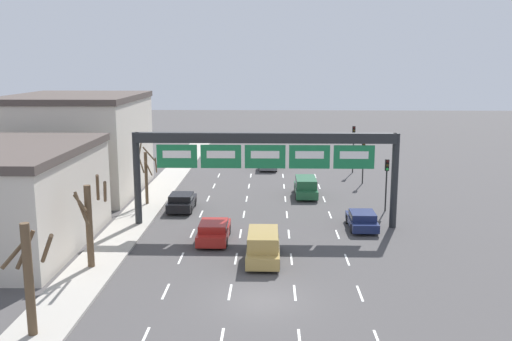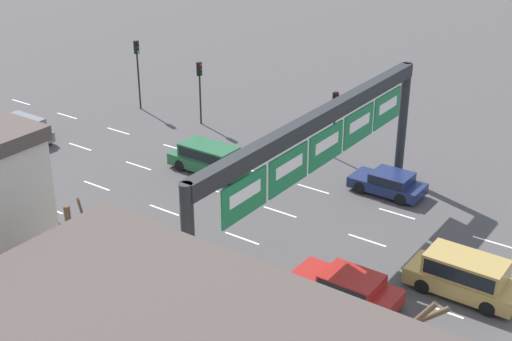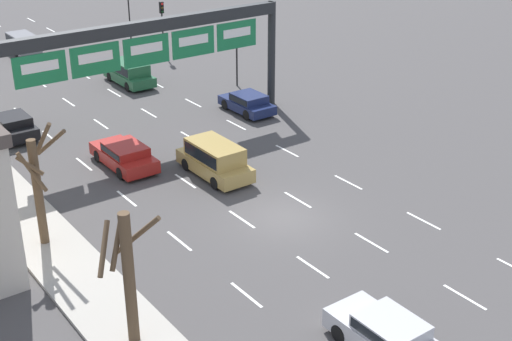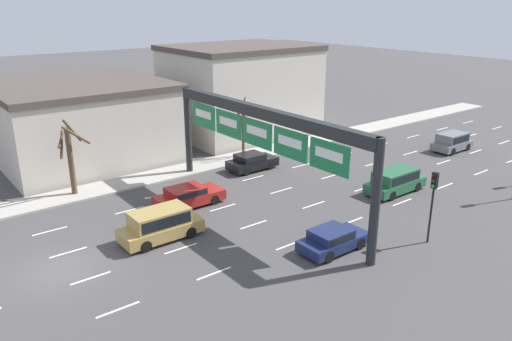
# 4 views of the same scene
# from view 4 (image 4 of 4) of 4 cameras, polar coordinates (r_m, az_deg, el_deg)

# --- Properties ---
(ground_plane) EXTENTS (220.00, 220.00, 0.00)m
(ground_plane) POSITION_cam_4_polar(r_m,az_deg,el_deg) (27.26, -21.58, -10.63)
(ground_plane) COLOR #474444
(sidewalk_left) EXTENTS (2.80, 110.00, 0.15)m
(sidewalk_left) POSITION_cam_4_polar(r_m,az_deg,el_deg) (35.85, -26.14, -3.97)
(sidewalk_left) COLOR #A8A399
(sidewalk_left) RESTS_ON ground_plane
(lane_dashes) EXTENTS (10.02, 67.00, 0.01)m
(lane_dashes) POSITION_cam_4_polar(r_m,az_deg,el_deg) (32.81, 1.45, -4.10)
(lane_dashes) COLOR white
(lane_dashes) RESTS_ON ground_plane
(sign_gantry) EXTENTS (18.59, 0.70, 6.70)m
(sign_gantry) POSITION_cam_4_polar(r_m,az_deg,el_deg) (30.69, 0.55, 4.90)
(sign_gantry) COLOR #232628
(sign_gantry) RESTS_ON ground_plane
(building_near) EXTENTS (13.88, 13.42, 6.46)m
(building_near) POSITION_cam_4_polar(r_m,az_deg,el_deg) (44.78, -19.46, 5.47)
(building_near) COLOR beige
(building_near) RESTS_ON ground_plane
(building_far) EXTENTS (10.86, 13.39, 8.70)m
(building_far) POSITION_cam_4_polar(r_m,az_deg,el_deg) (50.26, -1.86, 9.20)
(building_far) COLOR beige
(building_far) RESTS_ON ground_plane
(suv_green) EXTENTS (1.90, 4.70, 1.64)m
(suv_green) POSITION_cam_4_polar(r_m,az_deg,el_deg) (36.18, 15.64, -1.04)
(suv_green) COLOR #235B38
(suv_green) RESTS_ON ground_plane
(car_red) EXTENTS (1.95, 4.54, 1.32)m
(car_red) POSITION_cam_4_polar(r_m,az_deg,el_deg) (32.94, -7.74, -2.85)
(car_red) COLOR maroon
(car_red) RESTS_ON ground_plane
(suv_grey) EXTENTS (1.90, 3.96, 1.62)m
(suv_grey) POSITION_cam_4_polar(r_m,az_deg,el_deg) (47.90, 21.51, 3.16)
(suv_grey) COLOR slate
(suv_grey) RESTS_ON ground_plane
(car_black) EXTENTS (1.91, 4.02, 1.34)m
(car_black) POSITION_cam_4_polar(r_m,az_deg,el_deg) (39.55, -0.51, 1.09)
(car_black) COLOR black
(car_black) RESTS_ON ground_plane
(suv_gold) EXTENTS (1.95, 4.63, 1.79)m
(suv_gold) POSITION_cam_4_polar(r_m,az_deg,el_deg) (28.57, -10.89, -5.93)
(suv_gold) COLOR #A88947
(suv_gold) RESTS_ON ground_plane
(car_navy) EXTENTS (1.86, 3.99, 1.25)m
(car_navy) POSITION_cam_4_polar(r_m,az_deg,el_deg) (27.33, 8.75, -7.73)
(car_navy) COLOR #19234C
(car_navy) RESTS_ON ground_plane
(traffic_light_far_end) EXTENTS (0.30, 0.35, 4.12)m
(traffic_light_far_end) POSITION_cam_4_polar(r_m,az_deg,el_deg) (28.59, 19.58, -2.42)
(traffic_light_far_end) COLOR black
(traffic_light_far_end) RESTS_ON ground_plane
(tree_bare_closest) EXTENTS (2.08, 2.06, 5.39)m
(tree_bare_closest) POSITION_cam_4_polar(r_m,az_deg,el_deg) (35.84, -20.45, 1.65)
(tree_bare_closest) COLOR brown
(tree_bare_closest) RESTS_ON sidewalk_left
(tree_bare_second) EXTENTS (1.67, 1.77, 4.95)m
(tree_bare_second) POSITION_cam_4_polar(r_m,az_deg,el_deg) (42.16, -1.47, 4.98)
(tree_bare_second) COLOR brown
(tree_bare_second) RESTS_ON sidewalk_left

